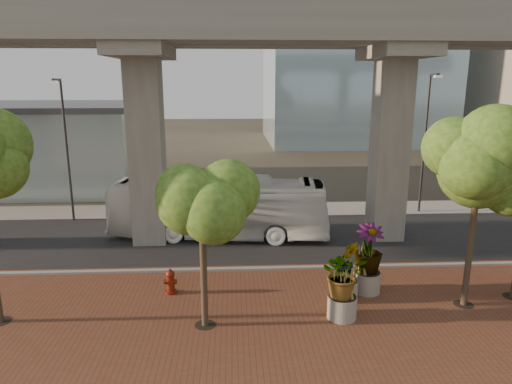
{
  "coord_description": "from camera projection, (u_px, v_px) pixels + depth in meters",
  "views": [
    {
      "loc": [
        -1.83,
        -20.26,
        7.96
      ],
      "look_at": [
        -0.76,
        0.5,
        2.9
      ],
      "focal_mm": 32.0,
      "sensor_mm": 36.0,
      "label": 1
    }
  ],
  "objects": [
    {
      "name": "ground",
      "position": [
        273.0,
        253.0,
        21.63
      ],
      "size": [
        160.0,
        160.0,
        0.0
      ],
      "primitive_type": "plane",
      "color": "#373328",
      "rests_on": "ground"
    },
    {
      "name": "brick_plaza",
      "position": [
        295.0,
        349.0,
        13.86
      ],
      "size": [
        70.0,
        13.0,
        0.06
      ],
      "primitive_type": "cube",
      "color": "brown",
      "rests_on": "ground"
    },
    {
      "name": "asphalt_road",
      "position": [
        269.0,
        239.0,
        23.57
      ],
      "size": [
        90.0,
        8.0,
        0.04
      ],
      "primitive_type": "cube",
      "color": "black",
      "rests_on": "ground"
    },
    {
      "name": "curb_strip",
      "position": [
        277.0,
        269.0,
        19.67
      ],
      "size": [
        70.0,
        0.25,
        0.16
      ],
      "primitive_type": "cube",
      "color": "gray",
      "rests_on": "ground"
    },
    {
      "name": "far_sidewalk",
      "position": [
        262.0,
        210.0,
        28.9
      ],
      "size": [
        90.0,
        3.0,
        0.06
      ],
      "primitive_type": "cube",
      "color": "gray",
      "rests_on": "ground"
    },
    {
      "name": "transit_viaduct",
      "position": [
        270.0,
        96.0,
        21.85
      ],
      "size": [
        72.0,
        5.6,
        12.4
      ],
      "color": "gray",
      "rests_on": "ground"
    },
    {
      "name": "transit_bus",
      "position": [
        219.0,
        208.0,
        23.57
      ],
      "size": [
        11.45,
        3.92,
        3.13
      ],
      "primitive_type": "imported",
      "rotation": [
        0.0,
        0.0,
        1.45
      ],
      "color": "white",
      "rests_on": "ground"
    },
    {
      "name": "fire_hydrant",
      "position": [
        171.0,
        281.0,
        17.37
      ],
      "size": [
        0.49,
        0.44,
        0.98
      ],
      "color": "maroon",
      "rests_on": "ground"
    },
    {
      "name": "planter_front",
      "position": [
        343.0,
        277.0,
        15.31
      ],
      "size": [
        2.23,
        2.23,
        2.45
      ],
      "color": "gray",
      "rests_on": "ground"
    },
    {
      "name": "planter_right",
      "position": [
        369.0,
        252.0,
        17.22
      ],
      "size": [
        2.52,
        2.52,
        2.7
      ],
      "color": "gray",
      "rests_on": "ground"
    },
    {
      "name": "planter_left",
      "position": [
        346.0,
        264.0,
        16.71
      ],
      "size": [
        2.08,
        2.08,
        2.29
      ],
      "color": "gray",
      "rests_on": "ground"
    },
    {
      "name": "street_tree_near_west",
      "position": [
        202.0,
        204.0,
        14.19
      ],
      "size": [
        3.25,
        3.25,
        5.68
      ],
      "color": "#4E3E2D",
      "rests_on": "ground"
    },
    {
      "name": "street_tree_near_east",
      "position": [
        479.0,
        168.0,
        15.38
      ],
      "size": [
        4.41,
        4.41,
        7.07
      ],
      "color": "#4E3E2D",
      "rests_on": "ground"
    },
    {
      "name": "streetlamp_west",
      "position": [
        65.0,
        141.0,
        25.5
      ],
      "size": [
        0.4,
        1.17,
        8.06
      ],
      "color": "#303135",
      "rests_on": "ground"
    },
    {
      "name": "streetlamp_east",
      "position": [
        426.0,
        134.0,
        27.25
      ],
      "size": [
        0.41,
        1.21,
        8.36
      ],
      "color": "#2B2B2F",
      "rests_on": "ground"
    }
  ]
}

